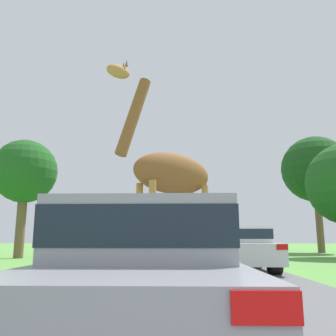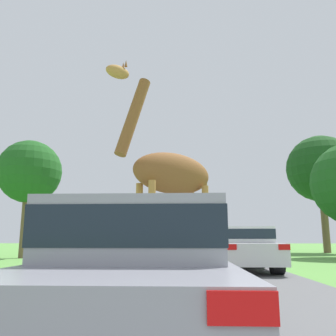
{
  "view_description": "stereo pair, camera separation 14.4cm",
  "coord_description": "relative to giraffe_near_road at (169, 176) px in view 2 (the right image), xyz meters",
  "views": [
    {
      "loc": [
        -0.31,
        0.81,
        1.11
      ],
      "look_at": [
        -0.54,
        8.98,
        2.73
      ],
      "focal_mm": 38.0,
      "sensor_mm": 36.0,
      "label": 1
    },
    {
      "loc": [
        -0.16,
        0.82,
        1.11
      ],
      "look_at": [
        -0.54,
        8.98,
        2.73
      ],
      "focal_mm": 38.0,
      "sensor_mm": 36.0,
      "label": 2
    }
  ],
  "objects": [
    {
      "name": "car_far_ahead",
      "position": [
        3.08,
        17.94,
        -1.73
      ],
      "size": [
        1.89,
        4.82,
        1.47
      ],
      "color": "black",
      "rests_on": "ground"
    },
    {
      "name": "car_lead_maroon",
      "position": [
        -0.14,
        -4.22,
        -1.75
      ],
      "size": [
        1.85,
        4.21,
        1.48
      ],
      "color": "gray",
      "rests_on": "ground"
    },
    {
      "name": "giraffe_near_road",
      "position": [
        0.0,
        0.0,
        0.0
      ],
      "size": [
        2.53,
        2.06,
        5.04
      ],
      "rotation": [
        0.0,
        0.0,
        2.22
      ],
      "color": "#B77F3D",
      "rests_on": "ground"
    },
    {
      "name": "car_queue_left",
      "position": [
        2.28,
        12.95,
        -1.82
      ],
      "size": [
        1.93,
        4.27,
        1.31
      ],
      "color": "#144C28",
      "rests_on": "ground"
    },
    {
      "name": "tree_centre_back",
      "position": [
        -8.83,
        12.26,
        2.41
      ],
      "size": [
        3.73,
        3.73,
        6.86
      ],
      "color": "brown",
      "rests_on": "ground"
    },
    {
      "name": "road",
      "position": [
        0.52,
        21.09,
        -2.52
      ],
      "size": [
        6.54,
        120.0,
        0.0
      ],
      "color": "#5B5B5E",
      "rests_on": "ground"
    },
    {
      "name": "car_verge_right",
      "position": [
        -0.97,
        8.73,
        -1.84
      ],
      "size": [
        1.98,
        4.58,
        1.27
      ],
      "color": "maroon",
      "rests_on": "ground"
    },
    {
      "name": "car_queue_right",
      "position": [
        2.47,
        4.87,
        -1.73
      ],
      "size": [
        1.89,
        4.46,
        1.5
      ],
      "color": "silver",
      "rests_on": "ground"
    },
    {
      "name": "car_rear_follower",
      "position": [
        -1.94,
        15.92,
        -1.73
      ],
      "size": [
        1.73,
        4.72,
        1.52
      ],
      "color": "navy",
      "rests_on": "ground"
    },
    {
      "name": "tree_right_cluster",
      "position": [
        11.34,
        20.54,
        4.06
      ],
      "size": [
        5.32,
        5.32,
        9.29
      ],
      "color": "brown",
      "rests_on": "ground"
    }
  ]
}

